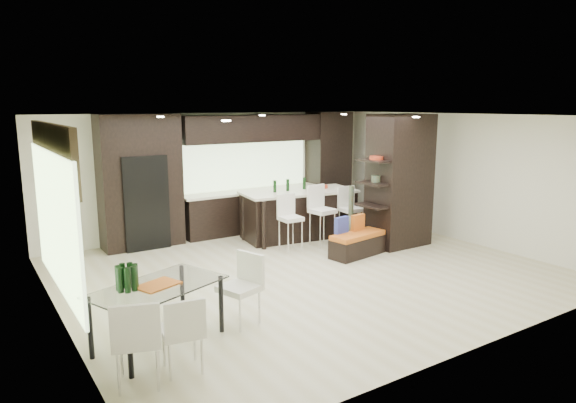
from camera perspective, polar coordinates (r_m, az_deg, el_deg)
ground at (r=9.13m, az=2.08°, el=-7.70°), size 8.00×8.00×0.00m
back_wall at (r=11.79m, az=-7.73°, el=3.16°), size 8.00×0.02×2.70m
left_wall at (r=7.30m, az=-24.48°, el=-2.40°), size 0.02×7.00×2.70m
right_wall at (r=11.55m, az=18.60°, el=2.54°), size 0.02×7.00×2.70m
ceiling at (r=8.66m, az=2.20°, el=9.50°), size 8.00×7.00×0.02m
window_left at (r=7.50m, az=-24.41°, el=-2.07°), size 0.04×3.20×1.90m
window_back at (r=12.00m, az=-5.08°, el=4.31°), size 3.40×0.04×1.20m
stone_accent at (r=7.37m, az=-24.73°, el=4.80°), size 0.08×3.00×0.80m
ceiling_spots at (r=8.86m, az=1.25°, el=9.40°), size 4.00×3.00×0.02m
back_cabinetry at (r=11.72m, az=-4.83°, el=3.18°), size 6.80×0.68×2.70m
refrigerator at (r=10.82m, az=-15.91°, el=0.02°), size 0.90×0.68×1.90m
partition_column at (r=10.77m, az=12.28°, el=2.29°), size 1.20×0.80×2.70m
kitchen_island at (r=11.27m, az=1.20°, el=-1.37°), size 2.62×1.41×1.04m
stool_left at (r=10.19m, az=0.30°, el=-3.04°), size 0.42×0.42×0.92m
stool_mid at (r=10.60m, az=3.83°, el=-2.26°), size 0.50×0.50×1.01m
stool_right at (r=11.08m, az=6.94°, el=-1.95°), size 0.45×0.45×0.93m
bench at (r=10.03m, az=7.74°, el=-4.73°), size 1.24×0.63×0.45m
floor_vase at (r=10.79m, az=7.00°, el=-1.50°), size 0.53×0.53×1.23m
dining_table at (r=6.55m, az=-14.11°, el=-12.17°), size 1.78×1.38×0.75m
chair_near at (r=5.89m, az=-11.68°, el=-14.41°), size 0.51×0.51×0.81m
chair_far at (r=5.72m, az=-16.33°, el=-14.99°), size 0.62×0.62×0.89m
chair_end at (r=6.92m, az=-5.39°, el=-10.07°), size 0.59×0.59×0.87m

